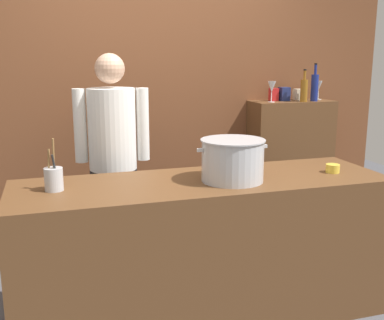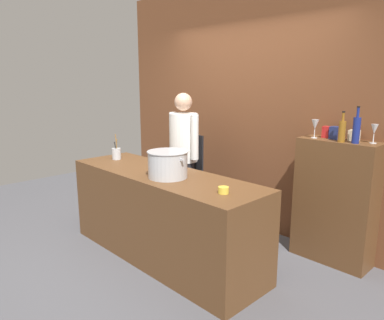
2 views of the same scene
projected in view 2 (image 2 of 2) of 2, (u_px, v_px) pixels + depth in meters
name	position (u px, v px, depth m)	size (l,w,h in m)	color
ground_plane	(164.00, 256.00, 3.82)	(8.00, 8.00, 0.00)	#4C4C51
brick_back_panel	(250.00, 106.00, 4.45)	(4.40, 0.10, 3.00)	brown
prep_counter	(163.00, 216.00, 3.72)	(2.30, 0.70, 0.90)	brown
bar_cabinet	(335.00, 202.00, 3.62)	(0.76, 0.32, 1.24)	brown
chef	(184.00, 151.00, 4.42)	(0.53, 0.38, 1.66)	black
stockpot_large	(168.00, 164.00, 3.44)	(0.45, 0.39, 0.25)	#B7BABF
utensil_crock	(116.00, 153.00, 4.24)	(0.10, 0.10, 0.30)	#B7BABF
butter_jar	(223.00, 190.00, 2.97)	(0.09, 0.09, 0.05)	yellow
wine_bottle_amber	(342.00, 131.00, 3.36)	(0.06, 0.06, 0.29)	#8C5919
wine_bottle_cobalt	(356.00, 129.00, 3.28)	(0.07, 0.07, 0.34)	navy
wine_glass_wide	(315.00, 125.00, 3.59)	(0.07, 0.07, 0.18)	silver
wine_glass_tall	(374.00, 130.00, 3.28)	(0.06, 0.06, 0.18)	silver
spice_tin_cream	(354.00, 135.00, 3.45)	(0.09, 0.09, 0.10)	beige
spice_tin_red	(327.00, 132.00, 3.62)	(0.07, 0.07, 0.11)	red
spice_tin_navy	(335.00, 133.00, 3.54)	(0.09, 0.09, 0.12)	navy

